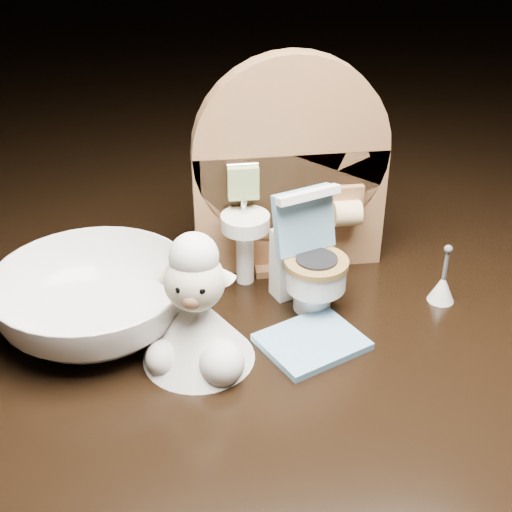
% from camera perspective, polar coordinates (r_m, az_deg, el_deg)
% --- Properties ---
extents(backdrop_panel, '(0.13, 0.05, 0.15)m').
position_cam_1_polar(backdrop_panel, '(0.48, 2.69, 6.12)').
color(backdrop_panel, '#92643E').
rests_on(backdrop_panel, ground).
extents(toy_toilet, '(0.05, 0.06, 0.08)m').
position_cam_1_polar(toy_toilet, '(0.45, 4.14, -0.62)').
color(toy_toilet, white).
rests_on(toy_toilet, ground).
extents(bath_mat, '(0.07, 0.07, 0.00)m').
position_cam_1_polar(bath_mat, '(0.43, 4.49, -6.86)').
color(bath_mat, '#6C9CBF').
rests_on(bath_mat, ground).
extents(toilet_brush, '(0.02, 0.02, 0.04)m').
position_cam_1_polar(toilet_brush, '(0.48, 14.69, -2.35)').
color(toilet_brush, white).
rests_on(toilet_brush, ground).
extents(plush_lamb, '(0.07, 0.07, 0.08)m').
position_cam_1_polar(plush_lamb, '(0.40, -4.73, -5.04)').
color(plush_lamb, silver).
rests_on(plush_lamb, ground).
extents(ceramic_bowl, '(0.13, 0.13, 0.04)m').
position_cam_1_polar(ceramic_bowl, '(0.45, -12.83, -3.54)').
color(ceramic_bowl, white).
rests_on(ceramic_bowl, ground).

